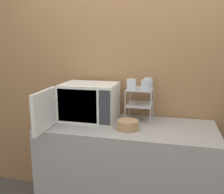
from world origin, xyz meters
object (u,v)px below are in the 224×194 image
(glass_back_right, at_px, (148,82))
(glass_front_right, at_px, (146,85))
(microwave, at_px, (88,102))
(glass_front_left, at_px, (131,84))
(bowl, at_px, (128,125))
(dish_rack, at_px, (140,97))

(glass_back_right, xyz_separation_m, glass_front_right, (-0.01, -0.15, 0.00))
(microwave, height_order, glass_front_left, glass_front_left)
(glass_back_right, xyz_separation_m, bowl, (-0.12, -0.35, -0.31))
(glass_front_right, height_order, bowl, glass_front_right)
(microwave, xyz_separation_m, glass_back_right, (0.53, 0.17, 0.18))
(glass_back_right, distance_m, bowl, 0.48)
(dish_rack, distance_m, bowl, 0.33)
(glass_front_left, distance_m, bowl, 0.37)
(glass_front_right, bearing_deg, glass_back_right, 87.56)
(microwave, distance_m, glass_front_left, 0.44)
(dish_rack, distance_m, glass_back_right, 0.16)
(microwave, bearing_deg, dish_rack, 12.19)
(microwave, height_order, glass_front_right, glass_front_right)
(microwave, distance_m, bowl, 0.46)
(microwave, height_order, dish_rack, microwave)
(microwave, relative_size, glass_front_right, 8.34)
(microwave, relative_size, bowl, 4.31)
(glass_front_left, bearing_deg, dish_rack, 47.40)
(glass_front_left, xyz_separation_m, glass_front_right, (0.13, -0.00, 0.00))
(dish_rack, height_order, glass_front_right, glass_front_right)
(glass_front_right, relative_size, bowl, 0.52)
(glass_front_left, xyz_separation_m, glass_back_right, (0.13, 0.14, 0.00))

